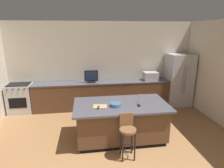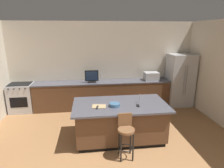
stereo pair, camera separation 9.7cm
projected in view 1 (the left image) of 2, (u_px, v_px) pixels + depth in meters
wall_back at (102, 64)px, 6.54m from camera, size 6.74×0.12×2.86m
counter_back at (102, 95)px, 6.44m from camera, size 4.53×0.62×0.92m
kitchen_island at (121, 121)px, 4.55m from camera, size 2.21×1.20×0.90m
refrigerator at (179, 80)px, 6.63m from camera, size 0.83×0.76×1.80m
range_oven at (21, 98)px, 6.08m from camera, size 0.74×0.63×0.94m
microwave at (151, 76)px, 6.50m from camera, size 0.48×0.36×0.27m
tv_monitor at (91, 77)px, 6.17m from camera, size 0.44×0.16×0.40m
sink_faucet_back at (100, 77)px, 6.37m from camera, size 0.02×0.02×0.24m
sink_faucet_island at (140, 99)px, 4.47m from camera, size 0.02×0.02×0.22m
bar_stool_center at (127, 133)px, 3.85m from camera, size 0.34×0.34×0.94m
fruit_bowl at (116, 105)px, 4.28m from camera, size 0.24×0.24×0.07m
cell_phone at (139, 106)px, 4.33m from camera, size 0.09×0.16×0.01m
tv_remote at (98, 108)px, 4.20m from camera, size 0.08×0.18×0.02m
cutting_board at (100, 106)px, 4.26m from camera, size 0.33×0.26×0.02m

